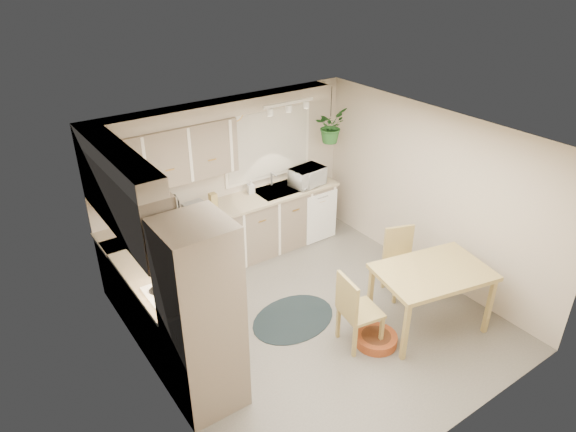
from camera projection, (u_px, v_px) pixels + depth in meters
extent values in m
plane|color=slate|center=(314.00, 319.00, 6.52)|extent=(4.20, 4.20, 0.00)
plane|color=white|center=(319.00, 140.00, 5.40)|extent=(4.20, 4.20, 0.00)
cube|color=beige|center=(228.00, 178.00, 7.48)|extent=(4.00, 0.04, 2.40)
cube|color=beige|center=(465.00, 339.00, 4.44)|extent=(4.00, 0.04, 2.40)
cube|color=beige|center=(152.00, 299.00, 4.95)|extent=(0.04, 4.20, 2.40)
cube|color=beige|center=(432.00, 195.00, 6.98)|extent=(0.04, 4.20, 2.40)
cube|color=gray|center=(156.00, 304.00, 6.08)|extent=(0.60, 1.85, 0.90)
cube|color=gray|center=(228.00, 235.00, 7.51)|extent=(3.60, 0.60, 0.90)
cube|color=tan|center=(152.00, 271.00, 5.87)|extent=(0.64, 1.89, 0.04)
cube|color=tan|center=(227.00, 207.00, 7.28)|extent=(3.64, 0.64, 0.04)
cube|color=gray|center=(202.00, 319.00, 4.91)|extent=(0.65, 0.65, 2.10)
cube|color=white|center=(231.00, 307.00, 5.07)|extent=(0.02, 0.56, 0.58)
cube|color=gray|center=(125.00, 199.00, 5.46)|extent=(0.35, 2.00, 0.75)
cube|color=gray|center=(163.00, 156.00, 6.55)|extent=(2.00, 0.35, 0.75)
cube|color=beige|center=(115.00, 157.00, 5.23)|extent=(0.30, 2.00, 0.20)
cube|color=beige|center=(215.00, 109.00, 6.75)|extent=(3.60, 0.30, 0.20)
cube|color=white|center=(173.00, 293.00, 5.44)|extent=(0.52, 0.58, 0.02)
cube|color=white|center=(167.00, 258.00, 5.22)|extent=(0.40, 0.60, 0.14)
cube|color=silver|center=(268.00, 144.00, 7.62)|extent=(1.40, 0.02, 1.00)
cube|color=white|center=(268.00, 143.00, 7.63)|extent=(1.50, 0.02, 1.10)
cube|color=#A7AAAE|center=(279.00, 192.00, 7.76)|extent=(0.70, 0.48, 0.10)
cube|color=white|center=(322.00, 217.00, 8.06)|extent=(0.58, 0.02, 0.83)
cube|color=white|center=(288.00, 103.00, 6.91)|extent=(0.80, 0.04, 0.04)
cylinder|color=gold|center=(234.00, 112.00, 7.07)|extent=(0.30, 0.03, 0.30)
cube|color=tan|center=(429.00, 299.00, 6.23)|extent=(1.47, 1.13, 0.83)
cube|color=tan|center=(361.00, 310.00, 5.94)|extent=(0.52, 0.52, 0.96)
cube|color=tan|center=(403.00, 264.00, 6.81)|extent=(0.56, 0.56, 0.93)
ellipsoid|color=black|center=(293.00, 319.00, 6.53)|extent=(1.24, 1.00, 0.01)
cylinder|color=#A74B21|center=(376.00, 339.00, 6.11)|extent=(0.60, 0.60, 0.12)
imported|color=white|center=(307.00, 175.00, 7.82)|extent=(0.55, 0.35, 0.35)
imported|color=white|center=(251.00, 190.00, 7.62)|extent=(0.13, 0.23, 0.10)
imported|color=#286327|center=(330.00, 129.00, 7.73)|extent=(0.63, 0.66, 0.40)
cube|color=black|center=(171.00, 210.00, 6.78)|extent=(0.23, 0.26, 0.34)
cube|color=#A7AAAE|center=(194.00, 209.00, 7.00)|extent=(0.30, 0.19, 0.18)
cube|color=tan|center=(213.00, 201.00, 7.17)|extent=(0.10, 0.10, 0.22)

